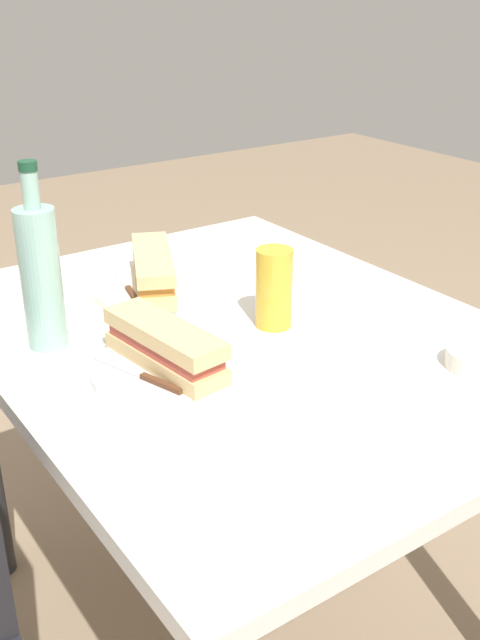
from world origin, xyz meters
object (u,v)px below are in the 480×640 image
(dining_table, at_px, (240,386))
(plate_far, at_px, (166,369))
(knife_far, at_px, (143,376))
(beer_glass, at_px, (274,288))
(baguette_sandwich_near, at_px, (153,269))
(water_bottle, at_px, (41,275))
(knife_near, at_px, (128,288))
(plate_near, at_px, (154,289))
(baguette_sandwich_far, at_px, (165,345))
(olive_bowl, at_px, (477,358))

(dining_table, xyz_separation_m, plate_far, (-0.06, 0.18, 0.12))
(dining_table, relative_size, knife_far, 6.13)
(beer_glass, bearing_deg, baguette_sandwich_near, 22.23)
(baguette_sandwich_near, bearing_deg, knife_far, 148.65)
(knife_far, relative_size, beer_glass, 1.23)
(knife_far, height_order, water_bottle, water_bottle)
(dining_table, bearing_deg, knife_near, 20.51)
(knife_near, xyz_separation_m, plate_far, (-0.31, 0.09, -0.01))
(plate_near, xyz_separation_m, beer_glass, (-0.25, -0.10, 0.06))
(baguette_sandwich_near, bearing_deg, knife_near, 77.14)
(baguette_sandwich_far, relative_size, olive_bowl, 2.40)
(knife_far, bearing_deg, beer_glass, -78.01)
(baguette_sandwich_far, relative_size, knife_far, 1.37)
(dining_table, height_order, knife_near, knife_near)
(knife_far, height_order, olive_bowl, olive_bowl)
(knife_near, distance_m, baguette_sandwich_far, 0.32)
(beer_glass, bearing_deg, olive_bowl, -150.78)
(beer_glass, bearing_deg, dining_table, 75.57)
(plate_far, bearing_deg, knife_far, 109.36)
(dining_table, height_order, olive_bowl, olive_bowl)
(baguette_sandwich_near, bearing_deg, beer_glass, -157.77)
(baguette_sandwich_far, bearing_deg, olive_bowl, -122.32)
(baguette_sandwich_near, distance_m, water_bottle, 0.28)
(olive_bowl, bearing_deg, knife_far, 62.16)
(plate_near, height_order, knife_near, knife_near)
(knife_near, bearing_deg, plate_far, 163.59)
(baguette_sandwich_far, distance_m, water_bottle, 0.24)
(knife_near, relative_size, baguette_sandwich_far, 0.74)
(beer_glass, bearing_deg, water_bottle, 66.49)
(knife_near, bearing_deg, olive_bowl, -150.28)
(dining_table, bearing_deg, plate_far, 108.35)
(plate_near, distance_m, knife_far, 0.37)
(dining_table, bearing_deg, knife_far, 108.57)
(knife_near, height_order, water_bottle, water_bottle)
(baguette_sandwich_near, relative_size, knife_near, 1.45)
(plate_near, xyz_separation_m, water_bottle, (-0.10, 0.25, 0.12))
(baguette_sandwich_near, height_order, knife_near, baguette_sandwich_near)
(baguette_sandwich_near, distance_m, baguette_sandwich_far, 0.33)
(plate_far, height_order, baguette_sandwich_far, baguette_sandwich_far)
(knife_near, height_order, knife_far, same)
(plate_far, distance_m, beer_glass, 0.26)
(plate_far, height_order, beer_glass, beer_glass)
(olive_bowl, bearing_deg, baguette_sandwich_near, 26.19)
(baguette_sandwich_far, relative_size, water_bottle, 0.77)
(knife_far, height_order, beer_glass, beer_glass)
(dining_table, xyz_separation_m, knife_near, (0.25, 0.09, 0.13))
(plate_far, bearing_deg, baguette_sandwich_near, -25.54)
(baguette_sandwich_near, bearing_deg, dining_table, -169.99)
(knife_far, bearing_deg, baguette_sandwich_far, -70.64)
(plate_near, bearing_deg, knife_far, 148.65)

